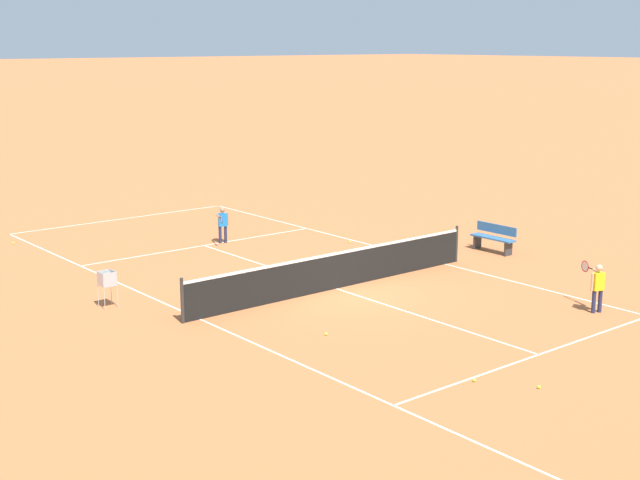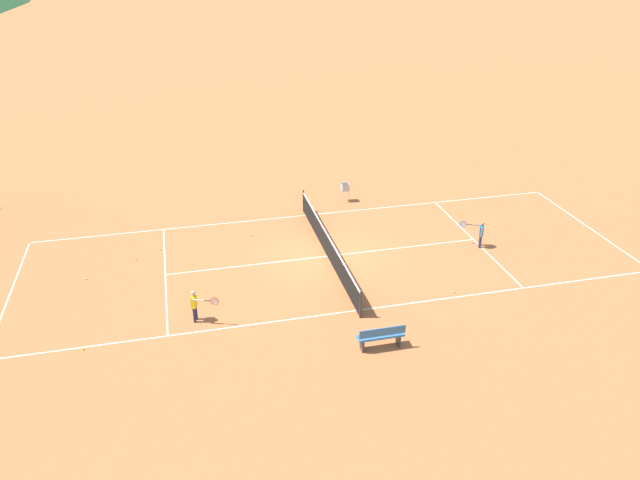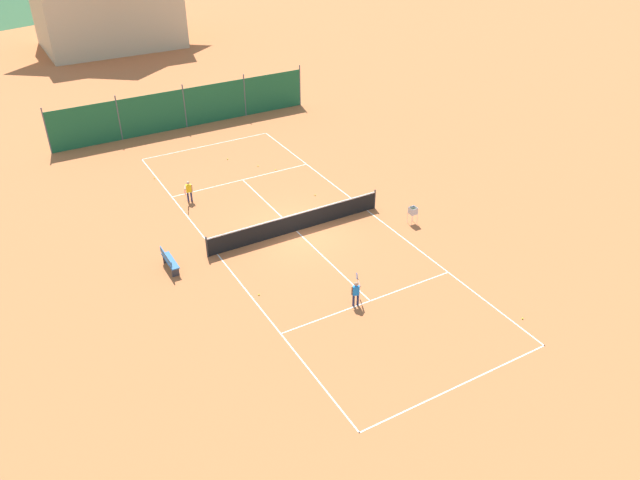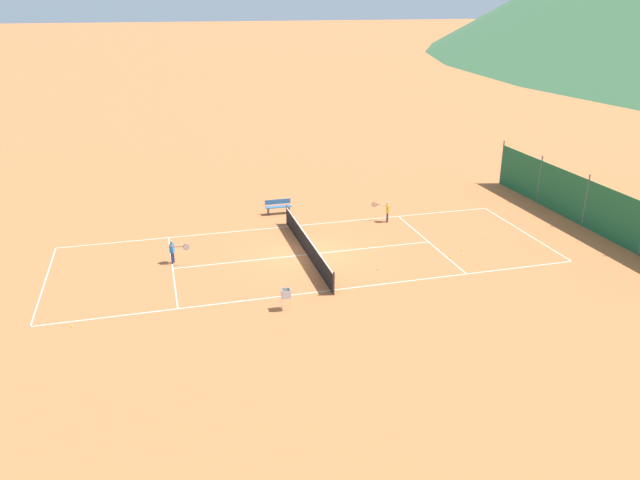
% 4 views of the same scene
% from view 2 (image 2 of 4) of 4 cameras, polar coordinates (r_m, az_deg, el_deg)
% --- Properties ---
extents(ground_plane, '(600.00, 600.00, 0.00)m').
position_cam_2_polar(ground_plane, '(25.15, 0.70, -1.49)').
color(ground_plane, '#BC6638').
extents(court_line_markings, '(8.25, 23.85, 0.01)m').
position_cam_2_polar(court_line_markings, '(25.15, 0.70, -1.48)').
color(court_line_markings, white).
rests_on(court_line_markings, ground).
extents(tennis_net, '(9.18, 0.08, 1.06)m').
position_cam_2_polar(tennis_net, '(24.92, 0.70, -0.48)').
color(tennis_net, '#2D2D2D').
rests_on(tennis_net, ground).
extents(player_far_baseline, '(0.66, 0.91, 1.16)m').
position_cam_2_polar(player_far_baseline, '(21.23, -11.31, -5.73)').
color(player_far_baseline, '#23284C').
rests_on(player_far_baseline, ground).
extents(player_near_baseline, '(0.69, 0.88, 1.15)m').
position_cam_2_polar(player_near_baseline, '(26.43, 14.41, 0.71)').
color(player_near_baseline, '#23284C').
rests_on(player_near_baseline, ground).
extents(tennis_ball_by_net_right, '(0.07, 0.07, 0.07)m').
position_cam_2_polar(tennis_ball_by_net_right, '(21.20, -20.85, -9.30)').
color(tennis_ball_by_net_right, '#CCE033').
rests_on(tennis_ball_by_net_right, ground).
extents(tennis_ball_service_box, '(0.07, 0.07, 0.07)m').
position_cam_2_polar(tennis_ball_service_box, '(32.69, 16.61, 4.31)').
color(tennis_ball_service_box, '#CCE033').
rests_on(tennis_ball_service_box, ground).
extents(tennis_ball_near_corner, '(0.07, 0.07, 0.07)m').
position_cam_2_polar(tennis_ball_near_corner, '(25.10, -20.65, -3.35)').
color(tennis_ball_near_corner, '#CCE033').
rests_on(tennis_ball_near_corner, ground).
extents(tennis_ball_by_net_left, '(0.07, 0.07, 0.07)m').
position_cam_2_polar(tennis_ball_by_net_left, '(25.91, -16.52, -1.70)').
color(tennis_ball_by_net_left, '#CCE033').
rests_on(tennis_ball_by_net_left, ground).
extents(tennis_ball_alley_left, '(0.07, 0.07, 0.07)m').
position_cam_2_polar(tennis_ball_alley_left, '(23.22, 12.15, -4.64)').
color(tennis_ball_alley_left, '#CCE033').
rests_on(tennis_ball_alley_left, ground).
extents(tennis_ball_far_corner, '(0.07, 0.07, 0.07)m').
position_cam_2_polar(tennis_ball_far_corner, '(26.45, -14.40, -0.81)').
color(tennis_ball_far_corner, '#CCE033').
rests_on(tennis_ball_far_corner, ground).
extents(tennis_ball_alley_right, '(0.07, 0.07, 0.07)m').
position_cam_2_polar(tennis_ball_alley_right, '(26.96, -6.27, 0.46)').
color(tennis_ball_alley_right, '#CCE033').
rests_on(tennis_ball_alley_right, ground).
extents(ball_hopper, '(0.36, 0.36, 0.89)m').
position_cam_2_polar(ball_hopper, '(30.04, 2.30, 4.74)').
color(ball_hopper, '#B7B7BC').
rests_on(ball_hopper, ground).
extents(courtside_bench, '(0.36, 1.50, 0.84)m').
position_cam_2_polar(courtside_bench, '(19.77, 5.60, -8.76)').
color(courtside_bench, '#336699').
rests_on(courtside_bench, ground).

